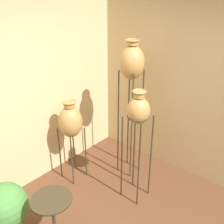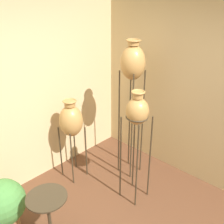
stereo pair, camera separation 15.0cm
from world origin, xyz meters
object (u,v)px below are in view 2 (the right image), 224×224
at_px(vase_stand_tall, 133,65).
at_px(vase_stand_short, 71,121).
at_px(vase_stand_medium, 137,114).
at_px(side_table, 48,211).

height_order(vase_stand_tall, vase_stand_short, vase_stand_tall).
height_order(vase_stand_tall, vase_stand_medium, vase_stand_tall).
bearing_deg(side_table, vase_stand_medium, -7.30).
distance_m(vase_stand_tall, vase_stand_medium, 0.72).
bearing_deg(vase_stand_medium, vase_stand_short, 106.49).
height_order(vase_stand_medium, side_table, vase_stand_medium).
distance_m(vase_stand_medium, side_table, 1.47).
xyz_separation_m(vase_stand_medium, side_table, (-1.25, 0.16, -0.76)).
relative_size(vase_stand_short, side_table, 1.78).
height_order(vase_stand_medium, vase_stand_short, vase_stand_medium).
bearing_deg(vase_stand_medium, vase_stand_tall, 46.28).
height_order(vase_stand_tall, side_table, vase_stand_tall).
relative_size(vase_stand_tall, side_table, 2.91).
xyz_separation_m(vase_stand_medium, vase_stand_short, (-0.28, 0.95, -0.33)).
distance_m(vase_stand_tall, vase_stand_short, 1.16).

